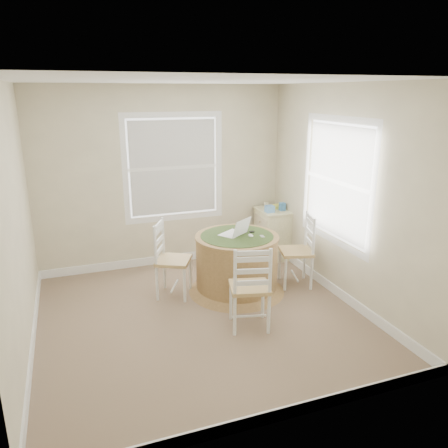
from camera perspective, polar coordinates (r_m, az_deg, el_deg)
name	(u,v)px	position (r m, az deg, el deg)	size (l,w,h in m)	color
room	(210,204)	(4.86, -1.88, 2.66)	(3.64, 3.64, 2.64)	#7C684F
round_table	(237,261)	(5.61, 1.67, -4.87)	(1.24, 1.24, 0.76)	#9B7545
chair_left	(174,260)	(5.52, -6.61, -4.70)	(0.42, 0.40, 0.95)	white
chair_near	(250,287)	(4.77, 3.38, -8.18)	(0.42, 0.40, 0.95)	white
chair_right	(296,251)	(5.86, 9.38, -3.51)	(0.42, 0.40, 0.95)	white
laptop	(235,232)	(5.52, 1.42, -1.09)	(0.44, 0.43, 0.23)	white
mouse	(251,236)	(5.48, 3.50, -1.52)	(0.06, 0.10, 0.03)	white
phone	(262,237)	(5.48, 5.02, -1.66)	(0.04, 0.09, 0.02)	#B7BABF
keys	(252,232)	(5.63, 3.65, -1.07)	(0.06, 0.05, 0.03)	black
corner_chest	(272,234)	(6.81, 6.30, -1.25)	(0.44, 0.58, 0.77)	#F5F0B7
tissue_box	(270,209)	(6.56, 5.99, 1.98)	(0.12, 0.12, 0.10)	#5F98DA
box_yellow	(276,207)	(6.78, 6.80, 2.26)	(0.15, 0.10, 0.06)	#F1F255
box_blue	(282,207)	(6.67, 7.62, 2.26)	(0.08, 0.08, 0.12)	teal
cup_cream	(266,205)	(6.80, 5.55, 2.48)	(0.07, 0.07, 0.09)	beige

